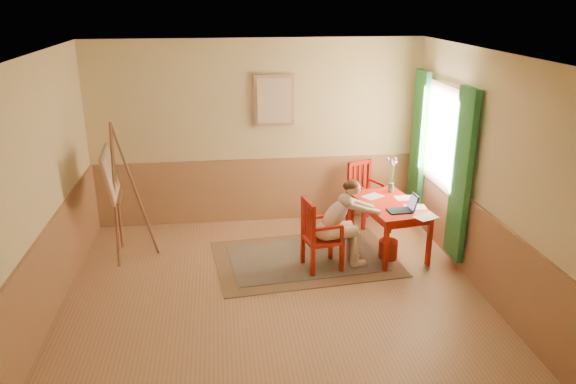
{
  "coord_description": "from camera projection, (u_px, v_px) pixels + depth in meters",
  "views": [
    {
      "loc": [
        -0.57,
        -5.91,
        3.39
      ],
      "look_at": [
        0.25,
        0.55,
        1.05
      ],
      "focal_mm": 34.5,
      "sensor_mm": 36.0,
      "label": 1
    }
  ],
  "objects": [
    {
      "name": "vase",
      "position": [
        392.0,
        176.0,
        7.84
      ],
      "size": [
        0.16,
        0.25,
        0.51
      ],
      "color": "#3F724C",
      "rests_on": "table"
    },
    {
      "name": "table",
      "position": [
        390.0,
        209.0,
        7.53
      ],
      "size": [
        0.92,
        1.31,
        0.72
      ],
      "color": "red",
      "rests_on": "room"
    },
    {
      "name": "room",
      "position": [
        272.0,
        180.0,
        6.26
      ],
      "size": [
        5.04,
        4.54,
        2.84
      ],
      "color": "tan",
      "rests_on": "ground"
    },
    {
      "name": "rug",
      "position": [
        305.0,
        259.0,
        7.49
      ],
      "size": [
        2.55,
        1.83,
        0.02
      ],
      "color": "#8C7251",
      "rests_on": "room"
    },
    {
      "name": "wall_portrait",
      "position": [
        274.0,
        101.0,
        8.18
      ],
      "size": [
        0.6,
        0.05,
        0.76
      ],
      "color": "tan",
      "rests_on": "room"
    },
    {
      "name": "window",
      "position": [
        439.0,
        152.0,
        7.59
      ],
      "size": [
        0.12,
        2.01,
        2.2
      ],
      "color": "white",
      "rests_on": "room"
    },
    {
      "name": "chair_back",
      "position": [
        364.0,
        193.0,
        8.54
      ],
      "size": [
        0.57,
        0.58,
        0.97
      ],
      "color": "red",
      "rests_on": "room"
    },
    {
      "name": "papers",
      "position": [
        404.0,
        204.0,
        7.43
      ],
      "size": [
        0.81,
        1.14,
        0.0
      ],
      "color": "white",
      "rests_on": "table"
    },
    {
      "name": "wastebasket",
      "position": [
        388.0,
        250.0,
        7.46
      ],
      "size": [
        0.3,
        0.3,
        0.27
      ],
      "primitive_type": "cylinder",
      "rotation": [
        0.0,
        0.0,
        0.2
      ],
      "color": "#B62B1C",
      "rests_on": "room"
    },
    {
      "name": "chair_left",
      "position": [
        319.0,
        235.0,
        7.07
      ],
      "size": [
        0.51,
        0.5,
        0.96
      ],
      "color": "red",
      "rests_on": "room"
    },
    {
      "name": "easel",
      "position": [
        113.0,
        179.0,
        7.2
      ],
      "size": [
        0.65,
        0.84,
        1.88
      ],
      "color": "brown",
      "rests_on": "room"
    },
    {
      "name": "wainscot",
      "position": [
        267.0,
        226.0,
        7.3
      ],
      "size": [
        5.0,
        4.5,
        1.0
      ],
      "color": "tan",
      "rests_on": "room"
    },
    {
      "name": "figure",
      "position": [
        341.0,
        220.0,
        7.08
      ],
      "size": [
        0.91,
        0.47,
        1.19
      ],
      "color": "beige",
      "rests_on": "room"
    },
    {
      "name": "laptop",
      "position": [
        404.0,
        208.0,
        7.19
      ],
      "size": [
        0.38,
        0.24,
        0.22
      ],
      "color": "#1E2338",
      "rests_on": "table"
    }
  ]
}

